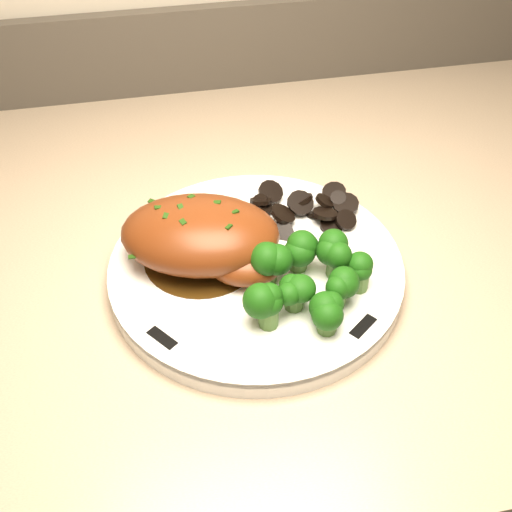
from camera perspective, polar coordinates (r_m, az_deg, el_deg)
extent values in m
cube|color=brown|center=(1.13, -19.24, -19.04)|extent=(2.14, 0.70, 0.92)
cylinder|color=white|center=(0.65, 0.00, -1.27)|extent=(0.32, 0.32, 0.02)
cube|color=black|center=(0.73, 6.70, 4.79)|extent=(0.03, 0.03, 0.00)
cube|color=black|center=(0.72, -7.88, 4.10)|extent=(0.03, 0.03, 0.00)
cube|color=black|center=(0.59, -8.34, -7.25)|extent=(0.03, 0.03, 0.00)
cube|color=black|center=(0.60, 9.50, -6.21)|extent=(0.03, 0.03, 0.00)
cylinder|color=#3B240A|center=(0.65, -4.82, -0.08)|extent=(0.12, 0.12, 0.00)
ellipsoid|color=brown|center=(0.63, -4.98, 1.92)|extent=(0.18, 0.14, 0.06)
ellipsoid|color=brown|center=(0.62, -0.99, -0.68)|extent=(0.09, 0.07, 0.03)
cube|color=#1C3D0C|center=(0.63, -9.34, 4.04)|extent=(0.01, 0.01, 0.00)
cube|color=#1C3D0C|center=(0.62, -7.67, 4.29)|extent=(0.01, 0.01, 0.00)
cube|color=#1C3D0C|center=(0.62, -5.96, 4.37)|extent=(0.01, 0.01, 0.00)
cube|color=#1C3D0C|center=(0.62, -4.21, 4.31)|extent=(0.01, 0.01, 0.00)
cube|color=#1C3D0C|center=(0.62, -2.45, 4.12)|extent=(0.01, 0.01, 0.00)
cube|color=#1C3D0C|center=(0.62, -0.69, 3.77)|extent=(0.01, 0.01, 0.00)
cylinder|color=black|center=(0.72, 7.17, 4.41)|extent=(0.02, 0.02, 0.02)
cylinder|color=black|center=(0.72, 6.74, 5.10)|extent=(0.02, 0.02, 0.01)
cylinder|color=black|center=(0.72, 5.93, 5.67)|extent=(0.03, 0.03, 0.01)
cylinder|color=black|center=(0.73, 4.81, 5.36)|extent=(0.03, 0.03, 0.01)
cylinder|color=black|center=(0.73, 3.64, 5.55)|extent=(0.02, 0.02, 0.01)
cylinder|color=black|center=(0.72, 2.53, 5.55)|extent=(0.03, 0.03, 0.02)
cylinder|color=black|center=(0.72, 1.63, 4.69)|extent=(0.03, 0.03, 0.01)
cylinder|color=black|center=(0.71, 1.11, 4.42)|extent=(0.03, 0.03, 0.00)
cylinder|color=black|center=(0.70, 1.05, 4.12)|extent=(0.03, 0.02, 0.02)
cylinder|color=black|center=(0.69, 1.46, 3.17)|extent=(0.03, 0.03, 0.02)
cylinder|color=black|center=(0.69, 2.31, 3.05)|extent=(0.04, 0.04, 0.01)
cylinder|color=black|center=(0.68, 3.46, 3.12)|extent=(0.03, 0.03, 0.02)
cylinder|color=black|center=(0.69, 4.68, 2.69)|extent=(0.03, 0.03, 0.01)
cylinder|color=black|center=(0.69, 5.85, 3.19)|extent=(0.04, 0.04, 0.01)
cylinder|color=black|center=(0.70, 6.75, 3.84)|extent=(0.04, 0.04, 0.02)
cylinder|color=black|center=(0.71, 7.17, 3.89)|extent=(0.04, 0.04, 0.02)
cylinder|color=#4D7531|center=(0.62, 1.04, -1.43)|extent=(0.02, 0.02, 0.02)
sphere|color=#0D3708|center=(0.61, 1.06, -0.34)|extent=(0.03, 0.03, 0.03)
cylinder|color=#4D7531|center=(0.64, 3.78, -0.30)|extent=(0.02, 0.02, 0.02)
sphere|color=#0D3708|center=(0.62, 3.85, 0.78)|extent=(0.03, 0.03, 0.03)
cylinder|color=#4D7531|center=(0.63, 7.11, -0.91)|extent=(0.02, 0.02, 0.02)
sphere|color=#0D3708|center=(0.62, 7.23, 0.16)|extent=(0.03, 0.03, 0.03)
cylinder|color=#4D7531|center=(0.60, 3.41, -3.79)|extent=(0.02, 0.02, 0.02)
sphere|color=#0D3708|center=(0.59, 3.47, -2.71)|extent=(0.03, 0.03, 0.03)
cylinder|color=#4D7531|center=(0.60, 7.15, -3.61)|extent=(0.02, 0.02, 0.02)
sphere|color=#0D3708|center=(0.59, 7.29, -2.53)|extent=(0.03, 0.03, 0.03)
cylinder|color=#4D7531|center=(0.62, 9.17, -2.11)|extent=(0.02, 0.02, 0.02)
sphere|color=#0D3708|center=(0.61, 9.34, -1.03)|extent=(0.03, 0.03, 0.03)
cylinder|color=#4D7531|center=(0.58, 1.12, -5.39)|extent=(0.02, 0.02, 0.02)
sphere|color=#0D3708|center=(0.57, 1.15, -4.31)|extent=(0.03, 0.03, 0.03)
cylinder|color=#4D7531|center=(0.58, 6.36, -5.83)|extent=(0.02, 0.02, 0.02)
sphere|color=#0D3708|center=(0.57, 6.48, -4.76)|extent=(0.03, 0.03, 0.03)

